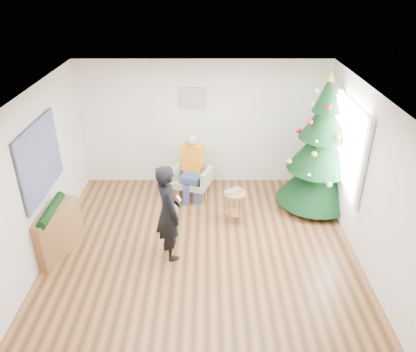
{
  "coord_description": "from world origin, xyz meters",
  "views": [
    {
      "loc": [
        0.1,
        -5.29,
        4.21
      ],
      "look_at": [
        0.1,
        0.6,
        1.1
      ],
      "focal_mm": 35.0,
      "sensor_mm": 36.0,
      "label": 1
    }
  ],
  "objects_px": {
    "christmas_tree": "(320,150)",
    "armchair": "(193,179)",
    "stool": "(234,207)",
    "console": "(56,232)",
    "standing_man": "(168,212)"
  },
  "relations": [
    {
      "from": "christmas_tree",
      "to": "armchair",
      "type": "xyz_separation_m",
      "value": [
        -2.34,
        0.39,
        -0.81
      ]
    },
    {
      "from": "stool",
      "to": "console",
      "type": "height_order",
      "value": "console"
    },
    {
      "from": "christmas_tree",
      "to": "standing_man",
      "type": "distance_m",
      "value": 3.08
    },
    {
      "from": "armchair",
      "to": "console",
      "type": "height_order",
      "value": "armchair"
    },
    {
      "from": "standing_man",
      "to": "christmas_tree",
      "type": "bearing_deg",
      "value": -85.21
    },
    {
      "from": "armchair",
      "to": "stool",
      "type": "bearing_deg",
      "value": -31.17
    },
    {
      "from": "stool",
      "to": "armchair",
      "type": "relative_size",
      "value": 0.61
    },
    {
      "from": "standing_man",
      "to": "console",
      "type": "distance_m",
      "value": 1.86
    },
    {
      "from": "christmas_tree",
      "to": "stool",
      "type": "xyz_separation_m",
      "value": [
        -1.57,
        -0.55,
        -0.87
      ]
    },
    {
      "from": "christmas_tree",
      "to": "standing_man",
      "type": "height_order",
      "value": "christmas_tree"
    },
    {
      "from": "armchair",
      "to": "standing_man",
      "type": "height_order",
      "value": "standing_man"
    },
    {
      "from": "standing_man",
      "to": "stool",
      "type": "bearing_deg",
      "value": -73.52
    },
    {
      "from": "armchair",
      "to": "console",
      "type": "xyz_separation_m",
      "value": [
        -2.14,
        -1.85,
        0.04
      ]
    },
    {
      "from": "christmas_tree",
      "to": "console",
      "type": "distance_m",
      "value": 4.77
    },
    {
      "from": "stool",
      "to": "standing_man",
      "type": "relative_size",
      "value": 0.38
    }
  ]
}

